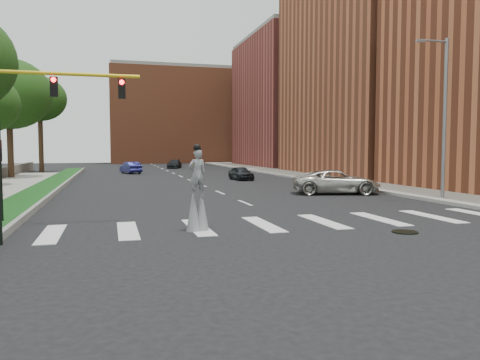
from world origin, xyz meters
TOP-DOWN VIEW (x-y plane):
  - ground_plane at (0.00, 0.00)m, footprint 160.00×160.00m
  - grass_median at (-11.50, 20.00)m, footprint 2.00×60.00m
  - median_curb at (-10.45, 20.00)m, footprint 0.20×60.00m
  - sidewalk_right at (12.50, 25.00)m, footprint 5.00×90.00m
  - manhole at (3.00, -2.00)m, footprint 0.90×0.90m
  - building_mid at (22.00, 30.00)m, footprint 16.00×22.00m
  - building_far at (22.00, 54.00)m, footprint 16.00×22.00m
  - building_backdrop at (6.00, 78.00)m, footprint 26.00×14.00m
  - streetlight at (10.90, 6.00)m, footprint 2.05×0.20m
  - traffic_signal at (-9.78, 3.00)m, footprint 5.30×0.23m
  - stilt_performer at (-4.00, 0.28)m, footprint 0.83×0.58m
  - suv_crossing at (7.10, 11.21)m, footprint 6.02×3.90m
  - car_near at (4.61, 25.30)m, footprint 1.80×3.81m
  - car_mid at (-4.77, 38.99)m, footprint 2.51×4.30m
  - car_far at (1.86, 51.14)m, footprint 2.81×4.56m
  - tree_4 at (-16.08, 32.18)m, footprint 7.78×7.78m
  - tree_5 at (-14.92, 43.71)m, footprint 6.17×6.17m

SIDE VIEW (x-z plane):
  - ground_plane at x=0.00m, z-range 0.00..0.00m
  - manhole at x=3.00m, z-range 0.00..0.04m
  - sidewalk_right at x=12.50m, z-range 0.00..0.18m
  - grass_median at x=-11.50m, z-range 0.00..0.25m
  - median_curb at x=-10.45m, z-range 0.00..0.28m
  - car_far at x=1.86m, z-range 0.00..1.23m
  - car_near at x=4.61m, z-range 0.00..1.26m
  - car_mid at x=-4.77m, z-range 0.00..1.34m
  - suv_crossing at x=7.10m, z-range 0.00..1.54m
  - stilt_performer at x=-4.00m, z-range -0.31..2.81m
  - traffic_signal at x=-9.78m, z-range 1.05..7.25m
  - streetlight at x=10.90m, z-range 0.40..9.40m
  - tree_4 at x=-16.08m, z-range 2.33..13.64m
  - tree_5 at x=-14.92m, z-range 3.00..14.36m
  - building_backdrop at x=6.00m, z-range 0.00..18.00m
  - building_far at x=22.00m, z-range 0.00..20.00m
  - building_mid at x=22.00m, z-range 0.00..24.00m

